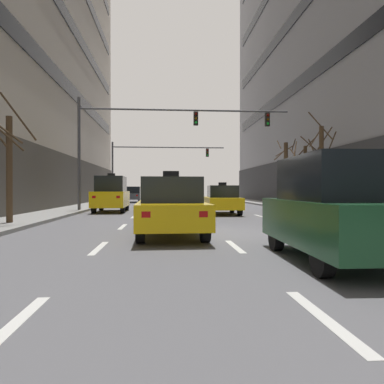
% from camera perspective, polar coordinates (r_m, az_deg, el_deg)
% --- Properties ---
extents(ground_plane, '(120.00, 120.00, 0.00)m').
position_cam_1_polar(ground_plane, '(12.05, 3.91, -6.24)').
color(ground_plane, slate).
extents(lane_stripe_l1_s2, '(0.16, 2.00, 0.01)m').
position_cam_1_polar(lane_stripe_l1_s2, '(4.37, -26.17, -18.20)').
color(lane_stripe_l1_s2, silver).
rests_on(lane_stripe_l1_s2, ground).
extents(lane_stripe_l1_s3, '(0.16, 2.00, 0.01)m').
position_cam_1_polar(lane_stripe_l1_s3, '(9.08, -14.25, -8.41)').
color(lane_stripe_l1_s3, silver).
rests_on(lane_stripe_l1_s3, ground).
extents(lane_stripe_l1_s4, '(0.16, 2.00, 0.01)m').
position_cam_1_polar(lane_stripe_l1_s4, '(14.00, -10.72, -5.30)').
color(lane_stripe_l1_s4, silver).
rests_on(lane_stripe_l1_s4, ground).
extents(lane_stripe_l1_s5, '(0.16, 2.00, 0.01)m').
position_cam_1_polar(lane_stripe_l1_s5, '(18.96, -9.05, -3.80)').
color(lane_stripe_l1_s5, silver).
rests_on(lane_stripe_l1_s5, ground).
extents(lane_stripe_l1_s6, '(0.16, 2.00, 0.01)m').
position_cam_1_polar(lane_stripe_l1_s6, '(23.93, -8.07, -2.93)').
color(lane_stripe_l1_s6, silver).
rests_on(lane_stripe_l1_s6, ground).
extents(lane_stripe_l1_s7, '(0.16, 2.00, 0.01)m').
position_cam_1_polar(lane_stripe_l1_s7, '(28.92, -7.43, -2.35)').
color(lane_stripe_l1_s7, silver).
rests_on(lane_stripe_l1_s7, ground).
extents(lane_stripe_l1_s8, '(0.16, 2.00, 0.01)m').
position_cam_1_polar(lane_stripe_l1_s8, '(33.90, -6.98, -1.95)').
color(lane_stripe_l1_s8, silver).
rests_on(lane_stripe_l1_s8, ground).
extents(lane_stripe_l1_s9, '(0.16, 2.00, 0.01)m').
position_cam_1_polar(lane_stripe_l1_s9, '(38.90, -6.65, -1.64)').
color(lane_stripe_l1_s9, silver).
rests_on(lane_stripe_l1_s9, ground).
extents(lane_stripe_l1_s10, '(0.16, 2.00, 0.01)m').
position_cam_1_polar(lane_stripe_l1_s10, '(43.89, -6.39, -1.41)').
color(lane_stripe_l1_s10, silver).
rests_on(lane_stripe_l1_s10, ground).
extents(lane_stripe_l2_s2, '(0.16, 2.00, 0.01)m').
position_cam_1_polar(lane_stripe_l2_s2, '(4.43, 19.76, -17.89)').
color(lane_stripe_l2_s2, silver).
rests_on(lane_stripe_l2_s2, ground).
extents(lane_stripe_l2_s3, '(0.16, 2.00, 0.01)m').
position_cam_1_polar(lane_stripe_l2_s3, '(9.11, 6.65, -8.37)').
color(lane_stripe_l2_s3, silver).
rests_on(lane_stripe_l2_s3, ground).
extents(lane_stripe_l2_s4, '(0.16, 2.00, 0.01)m').
position_cam_1_polar(lane_stripe_l2_s4, '(14.02, 2.72, -5.29)').
color(lane_stripe_l2_s4, silver).
rests_on(lane_stripe_l2_s4, ground).
extents(lane_stripe_l2_s5, '(0.16, 2.00, 0.01)m').
position_cam_1_polar(lane_stripe_l2_s5, '(18.97, 0.85, -3.80)').
color(lane_stripe_l2_s5, silver).
rests_on(lane_stripe_l2_s5, ground).
extents(lane_stripe_l2_s6, '(0.16, 2.00, 0.01)m').
position_cam_1_polar(lane_stripe_l2_s6, '(23.94, -0.24, -2.92)').
color(lane_stripe_l2_s6, silver).
rests_on(lane_stripe_l2_s6, ground).
extents(lane_stripe_l2_s7, '(0.16, 2.00, 0.01)m').
position_cam_1_polar(lane_stripe_l2_s7, '(28.93, -0.96, -2.35)').
color(lane_stripe_l2_s7, silver).
rests_on(lane_stripe_l2_s7, ground).
extents(lane_stripe_l2_s8, '(0.16, 2.00, 0.01)m').
position_cam_1_polar(lane_stripe_l2_s8, '(33.91, -1.46, -1.94)').
color(lane_stripe_l2_s8, silver).
rests_on(lane_stripe_l2_s8, ground).
extents(lane_stripe_l2_s9, '(0.16, 2.00, 0.01)m').
position_cam_1_polar(lane_stripe_l2_s9, '(38.90, -1.84, -1.64)').
color(lane_stripe_l2_s9, silver).
rests_on(lane_stripe_l2_s9, ground).
extents(lane_stripe_l2_s10, '(0.16, 2.00, 0.01)m').
position_cam_1_polar(lane_stripe_l2_s10, '(43.90, -2.13, -1.41)').
color(lane_stripe_l2_s10, silver).
rests_on(lane_stripe_l2_s10, ground).
extents(lane_stripe_l3_s3, '(0.16, 2.00, 0.01)m').
position_cam_1_polar(lane_stripe_l3_s3, '(10.25, 25.04, -7.43)').
color(lane_stripe_l3_s3, silver).
rests_on(lane_stripe_l3_s3, ground).
extents(lane_stripe_l3_s4, '(0.16, 2.00, 0.01)m').
position_cam_1_polar(lane_stripe_l3_s4, '(14.78, 15.44, -5.01)').
color(lane_stripe_l3_s4, silver).
rests_on(lane_stripe_l3_s4, ground).
extents(lane_stripe_l3_s5, '(0.16, 2.00, 0.01)m').
position_cam_1_polar(lane_stripe_l3_s5, '(19.54, 10.45, -3.68)').
color(lane_stripe_l3_s5, silver).
rests_on(lane_stripe_l3_s5, ground).
extents(lane_stripe_l3_s6, '(0.16, 2.00, 0.01)m').
position_cam_1_polar(lane_stripe_l3_s6, '(24.40, 7.44, -2.86)').
color(lane_stripe_l3_s6, silver).
rests_on(lane_stripe_l3_s6, ground).
extents(lane_stripe_l3_s7, '(0.16, 2.00, 0.01)m').
position_cam_1_polar(lane_stripe_l3_s7, '(29.30, 5.44, -2.31)').
color(lane_stripe_l3_s7, silver).
rests_on(lane_stripe_l3_s7, ground).
extents(lane_stripe_l3_s8, '(0.16, 2.00, 0.01)m').
position_cam_1_polar(lane_stripe_l3_s8, '(34.24, 4.01, -1.92)').
color(lane_stripe_l3_s8, silver).
rests_on(lane_stripe_l3_s8, ground).
extents(lane_stripe_l3_s9, '(0.16, 2.00, 0.01)m').
position_cam_1_polar(lane_stripe_l3_s9, '(39.19, 2.94, -1.63)').
color(lane_stripe_l3_s9, silver).
rests_on(lane_stripe_l3_s9, ground).
extents(lane_stripe_l3_s10, '(0.16, 2.00, 0.01)m').
position_cam_1_polar(lane_stripe_l3_s10, '(44.15, 2.11, -1.40)').
color(lane_stripe_l3_s10, silver).
rests_on(lane_stripe_l3_s10, ground).
extents(taxi_driving_0, '(2.06, 4.69, 1.93)m').
position_cam_1_polar(taxi_driving_0, '(10.94, -3.33, -2.40)').
color(taxi_driving_0, black).
rests_on(taxi_driving_0, ground).
extents(taxi_driving_1, '(1.96, 4.57, 2.39)m').
position_cam_1_polar(taxi_driving_1, '(23.26, -12.41, -0.34)').
color(taxi_driving_1, black).
rests_on(taxi_driving_1, ground).
extents(car_driving_2, '(1.86, 4.26, 2.04)m').
position_cam_1_polar(car_driving_2, '(7.64, 21.18, -2.45)').
color(car_driving_2, black).
rests_on(car_driving_2, ground).
extents(taxi_driving_3, '(1.92, 4.35, 1.79)m').
position_cam_1_polar(taxi_driving_3, '(20.77, 4.70, -1.25)').
color(taxi_driving_3, black).
rests_on(taxi_driving_3, ground).
extents(car_driving_4, '(2.09, 4.60, 1.69)m').
position_cam_1_polar(car_driving_4, '(40.11, -9.10, -0.40)').
color(car_driving_4, black).
rests_on(car_driving_4, ground).
extents(traffic_signal_0, '(13.20, 0.35, 6.92)m').
position_cam_1_polar(traffic_signal_0, '(23.32, -5.73, 9.59)').
color(traffic_signal_0, '#4C4C51').
rests_on(traffic_signal_0, sidewalk_left).
extents(traffic_signal_1, '(11.48, 0.35, 6.07)m').
position_cam_1_polar(traffic_signal_1, '(37.87, -6.58, 5.06)').
color(traffic_signal_1, '#4C4C51').
rests_on(traffic_signal_1, sidewalk_left).
extents(street_tree_0, '(1.95, 1.96, 4.68)m').
position_cam_1_polar(street_tree_0, '(25.30, 17.13, 2.92)').
color(street_tree_0, '#4C3823').
rests_on(street_tree_0, sidewalk_right).
extents(street_tree_1, '(1.70, 1.69, 5.06)m').
position_cam_1_polar(street_tree_1, '(28.97, 14.37, 2.95)').
color(street_tree_1, '#4C3823').
rests_on(street_tree_1, sidewalk_right).
extents(street_tree_2, '(1.99, 1.13, 4.70)m').
position_cam_1_polar(street_tree_2, '(15.47, -26.57, 3.97)').
color(street_tree_2, '#4C3823').
rests_on(street_tree_2, sidewalk_left).
extents(street_tree_3, '(1.62, 1.62, 5.78)m').
position_cam_1_polar(street_tree_3, '(23.06, 19.46, 3.89)').
color(street_tree_3, '#4C3823').
rests_on(street_tree_3, sidewalk_right).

